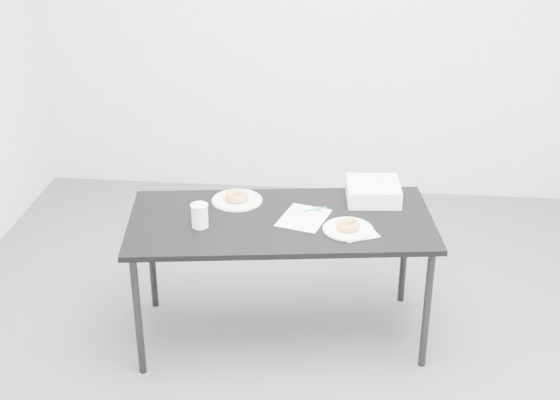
# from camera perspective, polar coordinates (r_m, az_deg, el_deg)

# --- Properties ---
(floor) EXTENTS (4.00, 4.00, 0.00)m
(floor) POSITION_cam_1_polar(r_m,az_deg,el_deg) (4.00, 1.25, -11.30)
(floor) COLOR #515157
(floor) RESTS_ON ground
(wall_back) EXTENTS (4.00, 0.02, 2.70)m
(wall_back) POSITION_cam_1_polar(r_m,az_deg,el_deg) (5.30, 3.18, 14.20)
(wall_back) COLOR silver
(wall_back) RESTS_ON floor
(table) EXTENTS (1.57, 0.89, 0.68)m
(table) POSITION_cam_1_polar(r_m,az_deg,el_deg) (3.83, 0.06, -2.07)
(table) COLOR black
(table) RESTS_ON floor
(scorecard) EXTENTS (0.27, 0.31, 0.00)m
(scorecard) POSITION_cam_1_polar(r_m,az_deg,el_deg) (3.81, 1.75, -1.31)
(scorecard) COLOR white
(scorecard) RESTS_ON table
(logo_patch) EXTENTS (0.05, 0.05, 0.00)m
(logo_patch) POSITION_cam_1_polar(r_m,az_deg,el_deg) (3.90, 2.83, -0.65)
(logo_patch) COLOR green
(logo_patch) RESTS_ON scorecard
(pen) EXTENTS (0.11, 0.06, 0.01)m
(pen) POSITION_cam_1_polar(r_m,az_deg,el_deg) (3.89, 2.55, -0.68)
(pen) COLOR #0C8A63
(pen) RESTS_ON scorecard
(napkin) EXTENTS (0.22, 0.22, 0.00)m
(napkin) POSITION_cam_1_polar(r_m,az_deg,el_deg) (3.70, 5.64, -2.33)
(napkin) COLOR white
(napkin) RESTS_ON table
(plate_near) EXTENTS (0.24, 0.24, 0.01)m
(plate_near) POSITION_cam_1_polar(r_m,az_deg,el_deg) (3.71, 4.99, -2.14)
(plate_near) COLOR white
(plate_near) RESTS_ON napkin
(donut_near) EXTENTS (0.14, 0.14, 0.04)m
(donut_near) POSITION_cam_1_polar(r_m,az_deg,el_deg) (3.70, 5.01, -1.84)
(donut_near) COLOR #CB8D40
(donut_near) RESTS_ON plate_near
(plate_far) EXTENTS (0.26, 0.26, 0.01)m
(plate_far) POSITION_cam_1_polar(r_m,az_deg,el_deg) (3.99, -3.16, -0.03)
(plate_far) COLOR white
(plate_far) RESTS_ON table
(donut_far) EXTENTS (0.17, 0.17, 0.04)m
(donut_far) POSITION_cam_1_polar(r_m,az_deg,el_deg) (3.98, -3.17, 0.28)
(donut_far) COLOR #CB8D40
(donut_far) RESTS_ON plate_far
(coffee_cup) EXTENTS (0.08, 0.08, 0.12)m
(coffee_cup) POSITION_cam_1_polar(r_m,az_deg,el_deg) (3.72, -5.89, -1.14)
(coffee_cup) COLOR white
(coffee_cup) RESTS_ON table
(cup_lid) EXTENTS (0.10, 0.10, 0.01)m
(cup_lid) POSITION_cam_1_polar(r_m,az_deg,el_deg) (4.00, 5.62, 0.05)
(cup_lid) COLOR silver
(cup_lid) RESTS_ON table
(bakery_box) EXTENTS (0.29, 0.29, 0.09)m
(bakery_box) POSITION_cam_1_polar(r_m,az_deg,el_deg) (4.01, 6.83, 0.64)
(bakery_box) COLOR white
(bakery_box) RESTS_ON table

